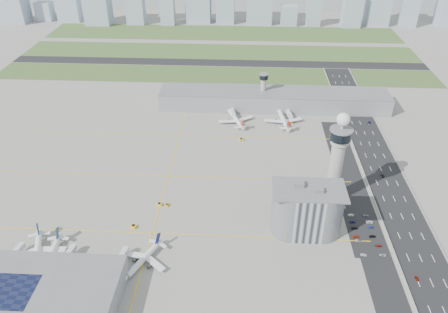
# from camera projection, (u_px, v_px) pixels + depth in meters

# --- Properties ---
(ground) EXTENTS (1000.00, 1000.00, 0.00)m
(ground) POSITION_uv_depth(u_px,v_px,m) (221.00, 204.00, 285.94)
(ground) COLOR #99978F
(grass_strip_0) EXTENTS (480.00, 50.00, 0.08)m
(grass_strip_0) POSITION_uv_depth(u_px,v_px,m) (215.00, 75.00, 476.58)
(grass_strip_0) COLOR #3F5C2B
(grass_strip_0) RESTS_ON ground
(grass_strip_1) EXTENTS (480.00, 60.00, 0.08)m
(grass_strip_1) POSITION_uv_depth(u_px,v_px,m) (219.00, 52.00, 539.83)
(grass_strip_1) COLOR #3C5729
(grass_strip_1) RESTS_ON ground
(grass_strip_2) EXTENTS (480.00, 70.00, 0.08)m
(grass_strip_2) POSITION_uv_depth(u_px,v_px,m) (223.00, 33.00, 607.30)
(grass_strip_2) COLOR #395327
(grass_strip_2) RESTS_ON ground
(runway) EXTENTS (480.00, 22.00, 0.10)m
(runway) POSITION_uv_depth(u_px,v_px,m) (217.00, 63.00, 507.77)
(runway) COLOR black
(runway) RESTS_ON ground
(highway) EXTENTS (28.00, 500.00, 0.10)m
(highway) POSITION_uv_depth(u_px,v_px,m) (399.00, 210.00, 280.68)
(highway) COLOR black
(highway) RESTS_ON ground
(barrier_left) EXTENTS (0.60, 500.00, 1.20)m
(barrier_left) POSITION_uv_depth(u_px,v_px,m) (377.00, 209.00, 281.03)
(barrier_left) COLOR #9E9E99
(barrier_left) RESTS_ON ground
(barrier_right) EXTENTS (0.60, 500.00, 1.20)m
(barrier_right) POSITION_uv_depth(u_px,v_px,m) (422.00, 210.00, 279.75)
(barrier_right) COLOR #9E9E99
(barrier_right) RESTS_ON ground
(landside_road) EXTENTS (18.00, 260.00, 0.08)m
(landside_road) POSITION_uv_depth(u_px,v_px,m) (363.00, 219.00, 273.39)
(landside_road) COLOR black
(landside_road) RESTS_ON ground
(parking_lot) EXTENTS (20.00, 44.00, 0.10)m
(parking_lot) POSITION_uv_depth(u_px,v_px,m) (364.00, 232.00, 263.36)
(parking_lot) COLOR black
(parking_lot) RESTS_ON ground
(taxiway_line_h_0) EXTENTS (260.00, 0.60, 0.01)m
(taxiway_line_h_0) POSITION_uv_depth(u_px,v_px,m) (152.00, 233.00, 262.46)
(taxiway_line_h_0) COLOR yellow
(taxiway_line_h_0) RESTS_ON ground
(taxiway_line_h_1) EXTENTS (260.00, 0.60, 0.01)m
(taxiway_line_h_1) POSITION_uv_depth(u_px,v_px,m) (168.00, 176.00, 313.06)
(taxiway_line_h_1) COLOR yellow
(taxiway_line_h_1) RESTS_ON ground
(taxiway_line_h_2) EXTENTS (260.00, 0.60, 0.01)m
(taxiway_line_h_2) POSITION_uv_depth(u_px,v_px,m) (180.00, 135.00, 363.66)
(taxiway_line_h_2) COLOR yellow
(taxiway_line_h_2) RESTS_ON ground
(taxiway_line_v) EXTENTS (0.60, 260.00, 0.01)m
(taxiway_line_v) POSITION_uv_depth(u_px,v_px,m) (168.00, 176.00, 313.06)
(taxiway_line_v) COLOR yellow
(taxiway_line_v) RESTS_ON ground
(control_tower) EXTENTS (14.00, 14.00, 64.50)m
(control_tower) POSITION_uv_depth(u_px,v_px,m) (337.00, 156.00, 270.65)
(control_tower) COLOR #ADAAA5
(control_tower) RESTS_ON ground
(secondary_tower) EXTENTS (8.60, 8.60, 31.90)m
(secondary_tower) POSITION_uv_depth(u_px,v_px,m) (263.00, 87.00, 401.01)
(secondary_tower) COLOR #ADAAA5
(secondary_tower) RESTS_ON ground
(admin_building) EXTENTS (42.00, 24.00, 33.50)m
(admin_building) POSITION_uv_depth(u_px,v_px,m) (307.00, 210.00, 256.83)
(admin_building) COLOR #B2B2B7
(admin_building) RESTS_ON ground
(terminal_pier) EXTENTS (210.00, 32.00, 15.80)m
(terminal_pier) POSITION_uv_depth(u_px,v_px,m) (274.00, 99.00, 404.71)
(terminal_pier) COLOR gray
(terminal_pier) RESTS_ON ground
(near_terminal) EXTENTS (84.00, 42.00, 13.00)m
(near_terminal) POSITION_uv_depth(u_px,v_px,m) (35.00, 291.00, 217.34)
(near_terminal) COLOR gray
(near_terminal) RESTS_ON ground
(airplane_near_a) EXTENTS (41.55, 45.03, 10.34)m
(airplane_near_a) POSITION_uv_depth(u_px,v_px,m) (36.00, 250.00, 243.27)
(airplane_near_a) COLOR white
(airplane_near_a) RESTS_ON ground
(airplane_near_b) EXTENTS (32.99, 38.01, 10.08)m
(airplane_near_b) POSITION_uv_depth(u_px,v_px,m) (49.00, 255.00, 240.36)
(airplane_near_b) COLOR white
(airplane_near_b) RESTS_ON ground
(airplane_near_c) EXTENTS (40.64, 43.13, 9.55)m
(airplane_near_c) POSITION_uv_depth(u_px,v_px,m) (142.00, 257.00, 239.22)
(airplane_near_c) COLOR white
(airplane_near_c) RESTS_ON ground
(airplane_far_a) EXTENTS (43.95, 47.21, 10.66)m
(airplane_far_a) POSITION_uv_depth(u_px,v_px,m) (236.00, 116.00, 381.16)
(airplane_far_a) COLOR white
(airplane_far_a) RESTS_ON ground
(airplane_far_b) EXTENTS (40.21, 45.27, 11.32)m
(airplane_far_b) POSITION_uv_depth(u_px,v_px,m) (283.00, 116.00, 379.97)
(airplane_far_b) COLOR white
(airplane_far_b) RESTS_ON ground
(jet_bridge_near_0) EXTENTS (5.39, 14.31, 5.70)m
(jet_bridge_near_0) POSITION_uv_depth(u_px,v_px,m) (8.00, 263.00, 238.12)
(jet_bridge_near_0) COLOR silver
(jet_bridge_near_0) RESTS_ON ground
(jet_bridge_near_1) EXTENTS (5.39, 14.31, 5.70)m
(jet_bridge_near_1) POSITION_uv_depth(u_px,v_px,m) (62.00, 265.00, 236.75)
(jet_bridge_near_1) COLOR silver
(jet_bridge_near_1) RESTS_ON ground
(jet_bridge_near_2) EXTENTS (5.39, 14.31, 5.70)m
(jet_bridge_near_2) POSITION_uv_depth(u_px,v_px,m) (117.00, 268.00, 235.39)
(jet_bridge_near_2) COLOR silver
(jet_bridge_near_2) RESTS_ON ground
(jet_bridge_far_0) EXTENTS (5.39, 14.31, 5.70)m
(jet_bridge_far_0) POSITION_uv_depth(u_px,v_px,m) (232.00, 111.00, 395.65)
(jet_bridge_far_0) COLOR silver
(jet_bridge_far_0) RESTS_ON ground
(jet_bridge_far_1) EXTENTS (5.39, 14.31, 5.70)m
(jet_bridge_far_1) POSITION_uv_depth(u_px,v_px,m) (287.00, 112.00, 393.37)
(jet_bridge_far_1) COLOR silver
(jet_bridge_far_1) RESTS_ON ground
(tug_0) EXTENTS (3.43, 3.04, 1.66)m
(tug_0) POSITION_uv_depth(u_px,v_px,m) (74.00, 253.00, 247.28)
(tug_0) COLOR #FCE005
(tug_0) RESTS_ON ground
(tug_1) EXTENTS (4.16, 3.51, 2.05)m
(tug_1) POSITION_uv_depth(u_px,v_px,m) (133.00, 226.00, 266.31)
(tug_1) COLOR #FBB80C
(tug_1) RESTS_ON ground
(tug_2) EXTENTS (2.56, 3.17, 1.61)m
(tug_2) POSITION_uv_depth(u_px,v_px,m) (167.00, 205.00, 284.20)
(tug_2) COLOR #F9B400
(tug_2) RESTS_ON ground
(tug_3) EXTENTS (3.68, 2.73, 2.00)m
(tug_3) POSITION_uv_depth(u_px,v_px,m) (159.00, 204.00, 284.44)
(tug_3) COLOR yellow
(tug_3) RESTS_ON ground
(tug_4) EXTENTS (4.21, 3.57, 2.07)m
(tug_4) POSITION_uv_depth(u_px,v_px,m) (241.00, 139.00, 355.63)
(tug_4) COLOR yellow
(tug_4) RESTS_ON ground
(tug_5) EXTENTS (3.93, 3.23, 1.97)m
(tug_5) POSITION_uv_depth(u_px,v_px,m) (291.00, 122.00, 380.57)
(tug_5) COLOR #F4A81F
(tug_5) RESTS_ON ground
(car_lot_0) EXTENTS (3.99, 1.98, 1.31)m
(car_lot_0) POSITION_uv_depth(u_px,v_px,m) (364.00, 255.00, 246.48)
(car_lot_0) COLOR silver
(car_lot_0) RESTS_ON ground
(car_lot_1) EXTENTS (3.93, 1.51, 1.28)m
(car_lot_1) POSITION_uv_depth(u_px,v_px,m) (358.00, 241.00, 256.08)
(car_lot_1) COLOR gray
(car_lot_1) RESTS_ON ground
(car_lot_2) EXTENTS (4.07, 2.10, 1.10)m
(car_lot_2) POSITION_uv_depth(u_px,v_px,m) (356.00, 236.00, 259.30)
(car_lot_2) COLOR #A8320E
(car_lot_2) RESTS_ON ground
(car_lot_3) EXTENTS (4.10, 1.77, 1.18)m
(car_lot_3) POSITION_uv_depth(u_px,v_px,m) (355.00, 228.00, 265.54)
(car_lot_3) COLOR black
(car_lot_3) RESTS_ON ground
(car_lot_4) EXTENTS (3.77, 2.03, 1.22)m
(car_lot_4) POSITION_uv_depth(u_px,v_px,m) (353.00, 222.00, 270.31)
(car_lot_4) COLOR #121259
(car_lot_4) RESTS_ON ground
(car_lot_5) EXTENTS (3.79, 1.72, 1.21)m
(car_lot_5) POSITION_uv_depth(u_px,v_px,m) (351.00, 215.00, 275.84)
(car_lot_5) COLOR silver
(car_lot_5) RESTS_ON ground
(car_lot_6) EXTENTS (4.19, 1.97, 1.16)m
(car_lot_6) POSITION_uv_depth(u_px,v_px,m) (383.00, 255.00, 246.37)
(car_lot_6) COLOR #ACACAC
(car_lot_6) RESTS_ON ground
(car_lot_7) EXTENTS (3.94, 1.69, 1.13)m
(car_lot_7) POSITION_uv_depth(u_px,v_px,m) (379.00, 246.00, 252.78)
(car_lot_7) COLOR maroon
(car_lot_7) RESTS_ON ground
(car_lot_8) EXTENTS (4.03, 2.09, 1.31)m
(car_lot_8) POSITION_uv_depth(u_px,v_px,m) (373.00, 236.00, 259.30)
(car_lot_8) COLOR black
(car_lot_8) RESTS_ON ground
(car_lot_9) EXTENTS (3.46, 1.45, 1.11)m
(car_lot_9) POSITION_uv_depth(u_px,v_px,m) (371.00, 227.00, 266.23)
(car_lot_9) COLOR navy
(car_lot_9) RESTS_ON ground
(car_lot_10) EXTENTS (4.60, 2.34, 1.25)m
(car_lot_10) POSITION_uv_depth(u_px,v_px,m) (369.00, 222.00, 270.28)
(car_lot_10) COLOR white
(car_lot_10) RESTS_ON ground
(car_lot_11) EXTENTS (3.92, 1.62, 1.13)m
(car_lot_11) POSITION_uv_depth(u_px,v_px,m) (366.00, 216.00, 275.43)
(car_lot_11) COLOR gray
(car_lot_11) RESTS_ON ground
(car_hw_0) EXTENTS (1.75, 3.34, 1.08)m
(car_hw_0) POSITION_uv_depth(u_px,v_px,m) (417.00, 279.00, 231.91)
(car_hw_0) COLOR maroon
(car_hw_0) RESTS_ON ground
(car_hw_1) EXTENTS (1.71, 4.08, 1.31)m
(car_hw_1) POSITION_uv_depth(u_px,v_px,m) (383.00, 176.00, 312.51)
(car_hw_1) COLOR black
(car_hw_1) RESTS_ON ground
(car_hw_2) EXTENTS (2.74, 4.91, 1.30)m
(car_hw_2) POSITION_uv_depth(u_px,v_px,m) (369.00, 122.00, 381.47)
(car_hw_2) COLOR navy
(car_hw_2) RESTS_ON ground
(car_hw_4) EXTENTS (1.71, 3.38, 1.10)m
(car_hw_4) POSITION_uv_depth(u_px,v_px,m) (341.00, 94.00, 432.47)
(car_hw_4) COLOR gray
(car_hw_4) RESTS_ON ground
(skyline_bldg_2) EXTENTS (22.81, 18.25, 26.79)m
(skyline_bldg_2) POSITION_uv_depth(u_px,v_px,m) (45.00, 11.00, 654.79)
(skyline_bldg_2) COLOR #9EADC1
(skyline_bldg_2) RESTS_ON ground
(skyline_bldg_3) EXTENTS (32.30, 25.84, 36.93)m
(skyline_bldg_3) POSITION_uv_depth(u_px,v_px,m) (70.00, 8.00, 651.32)
(skyline_bldg_3) COLOR #9EADC1
(skyline_bldg_3) RESTS_ON ground
(skyline_bldg_4) EXTENTS (35.81, 28.65, 60.36)m
(skyline_bldg_4) POSITION_uv_depth(u_px,v_px,m) (97.00, 3.00, 629.23)
(skyline_bldg_4) COLOR #9EADC1
(skyline_bldg_4) RESTS_ON ground
(skyline_bldg_5) EXTENTS (25.49, 20.39, 66.89)m
(skyline_bldg_5) POSITION_uv_depth(u_px,v_px,m) (135.00, 0.00, 628.78)
(skyline_bldg_5) COLOR #9EADC1
(skyline_bldg_5) RESTS_ON ground
(skyline_bldg_6) EXTENTS (20.04, 16.03, 45.20)m
(skyline_bldg_6) POSITION_uv_depth(u_px,v_px,m) (167.00, 9.00, 630.94)
(skyline_bldg_6) COLOR #9EADC1
(skyline_bldg_6) RESTS_ON ground
(skyline_bldg_7) EXTENTS (35.76, 28.61, 61.22)m
(skyline_bldg_7) POSITION_uv_depth(u_px,v_px,m) (198.00, 0.00, 640.70)
(skyline_bldg_7) COLOR #9EADC1
(skyline_bldg_7) RESTS_ON ground
(skyline_bldg_9) EXTENTS (36.96, 29.57, 62.11)m
(skyline_bldg_9) POSITION_uv_depth(u_px,v_px,m) (260.00, 1.00, 632.52)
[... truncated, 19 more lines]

